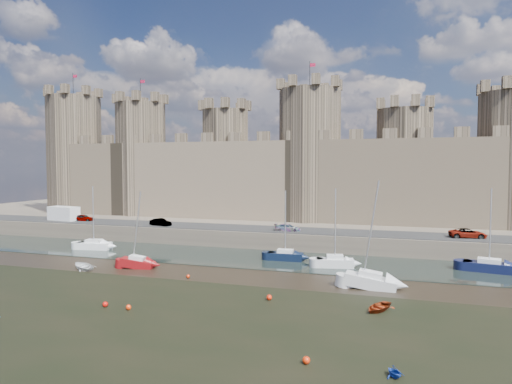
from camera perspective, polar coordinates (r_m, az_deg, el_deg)
ground at (r=38.53m, az=-10.83°, el=-15.11°), size 160.00×160.00×0.00m
seaweed_patch at (r=33.70m, az=-15.94°, el=-17.92°), size 70.00×34.00×0.01m
water_channel at (r=60.01m, az=0.27°, el=-8.34°), size 160.00×12.00×0.08m
quay at (r=94.39m, az=6.81°, el=-3.36°), size 160.00×60.00×2.50m
road at (r=69.06m, az=2.75°, el=-4.69°), size 160.00×7.00×0.10m
castle at (r=82.14m, az=4.85°, el=2.95°), size 108.50×11.00×29.00m
car_0 at (r=84.91m, az=-20.75°, el=-3.03°), size 3.72×1.91×1.21m
car_1 at (r=74.59m, az=-11.84°, el=-3.73°), size 3.93×2.17×1.23m
car_2 at (r=67.36m, az=3.98°, el=-4.47°), size 3.83×1.68×1.10m
car_3 at (r=67.02m, az=24.97°, el=-4.72°), size 4.97×2.80×1.31m
van at (r=86.84m, az=-22.91°, el=-2.52°), size 6.02×3.20×2.50m
sailboat_0 at (r=70.40m, az=-19.61°, el=-6.22°), size 5.11×2.61×9.13m
sailboat_1 at (r=58.85m, az=3.68°, el=-7.89°), size 4.52×1.95×8.90m
sailboat_2 at (r=55.61m, az=9.83°, el=-8.55°), size 4.59×2.46×9.40m
sailboat_3 at (r=58.93m, az=27.13°, el=-8.21°), size 5.73×3.10×9.51m
sailboat_4 at (r=56.55m, az=-14.60°, el=-8.49°), size 4.13×2.20×9.17m
sailboat_5 at (r=47.34m, az=14.12°, el=-10.70°), size 5.00×1.97×10.77m
dinghy_4 at (r=40.56m, az=15.02°, el=-13.80°), size 3.12×3.38×0.57m
dinghy_5 at (r=29.14m, az=16.90°, el=-20.72°), size 1.63×1.67×0.67m
dinghy_6 at (r=57.67m, az=-20.79°, el=-8.74°), size 3.72×3.20×0.65m
buoy_0 at (r=42.37m, az=-18.32°, el=-13.18°), size 0.47×0.47×0.47m
buoy_1 at (r=50.58m, az=-8.48°, el=-10.39°), size 0.40×0.40×0.40m
buoy_2 at (r=29.87m, az=6.30°, el=-20.17°), size 0.49×0.49×0.49m
buoy_3 at (r=42.25m, az=1.66°, el=-13.04°), size 0.50×0.50×0.50m
buoy_4 at (r=41.00m, az=-15.64°, el=-13.71°), size 0.46×0.46×0.46m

